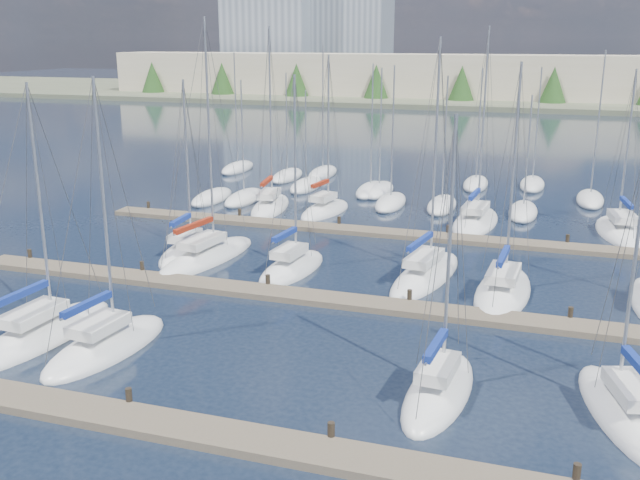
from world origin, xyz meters
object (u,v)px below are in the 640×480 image
(sailboat_c, at_px, (106,346))
(sailboat_j, at_px, (292,268))
(sailboat_p, at_px, (475,222))
(sailboat_e, at_px, (439,391))
(sailboat_k, at_px, (426,275))
(sailboat_f, at_px, (623,413))
(sailboat_h, at_px, (188,252))
(sailboat_q, at_px, (620,231))
(sailboat_i, at_px, (207,257))
(sailboat_b, at_px, (42,334))
(sailboat_l, at_px, (503,291))
(sailboat_n, at_px, (270,207))
(sailboat_o, at_px, (325,210))

(sailboat_c, bearing_deg, sailboat_j, 78.53)
(sailboat_p, relative_size, sailboat_e, 1.29)
(sailboat_p, xyz_separation_m, sailboat_k, (-1.42, -13.60, 0.00))
(sailboat_f, bearing_deg, sailboat_e, 168.00)
(sailboat_c, bearing_deg, sailboat_h, 109.68)
(sailboat_q, height_order, sailboat_e, sailboat_q)
(sailboat_j, bearing_deg, sailboat_e, -43.80)
(sailboat_p, xyz_separation_m, sailboat_e, (1.52, -27.61, 0.01))
(sailboat_e, xyz_separation_m, sailboat_i, (-16.75, 13.30, 0.00))
(sailboat_p, height_order, sailboat_i, sailboat_i)
(sailboat_b, relative_size, sailboat_l, 0.95)
(sailboat_c, distance_m, sailboat_q, 36.81)
(sailboat_j, height_order, sailboat_n, sailboat_n)
(sailboat_h, bearing_deg, sailboat_b, -95.07)
(sailboat_b, relative_size, sailboat_h, 1.05)
(sailboat_b, distance_m, sailboat_o, 28.11)
(sailboat_j, height_order, sailboat_f, sailboat_j)
(sailboat_k, bearing_deg, sailboat_h, -170.39)
(sailboat_h, height_order, sailboat_n, sailboat_n)
(sailboat_e, relative_size, sailboat_k, 0.81)
(sailboat_h, height_order, sailboat_i, sailboat_i)
(sailboat_o, xyz_separation_m, sailboat_f, (20.17, -27.10, -0.01))
(sailboat_l, xyz_separation_m, sailboat_j, (-12.39, 0.24, 0.01))
(sailboat_o, height_order, sailboat_h, sailboat_o)
(sailboat_o, height_order, sailboat_q, sailboat_o)
(sailboat_l, relative_size, sailboat_k, 0.91)
(sailboat_h, distance_m, sailboat_q, 30.46)
(sailboat_o, height_order, sailboat_e, sailboat_o)
(sailboat_c, height_order, sailboat_j, sailboat_c)
(sailboat_b, xyz_separation_m, sailboat_f, (25.35, 0.53, 0.01))
(sailboat_q, xyz_separation_m, sailboat_n, (-26.69, -0.56, 0.02))
(sailboat_b, distance_m, sailboat_l, 23.77)
(sailboat_i, distance_m, sailboat_k, 13.83)
(sailboat_q, relative_size, sailboat_j, 1.00)
(sailboat_q, height_order, sailboat_j, sailboat_j)
(sailboat_i, xyz_separation_m, sailboat_k, (13.81, 0.70, -0.01))
(sailboat_i, height_order, sailboat_j, sailboat_i)
(sailboat_i, bearing_deg, sailboat_c, -74.22)
(sailboat_c, height_order, sailboat_q, sailboat_c)
(sailboat_h, bearing_deg, sailboat_j, -13.02)
(sailboat_h, height_order, sailboat_f, sailboat_h)
(sailboat_c, xyz_separation_m, sailboat_q, (23.55, 28.30, -0.01))
(sailboat_h, bearing_deg, sailboat_l, -8.35)
(sailboat_i, bearing_deg, sailboat_n, 103.58)
(sailboat_o, distance_m, sailboat_p, 11.90)
(sailboat_b, xyz_separation_m, sailboat_k, (15.65, 14.09, 0.01))
(sailboat_o, bearing_deg, sailboat_p, 9.42)
(sailboat_j, bearing_deg, sailboat_q, 43.88)
(sailboat_o, distance_m, sailboat_h, 14.52)
(sailboat_p, bearing_deg, sailboat_e, -82.70)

